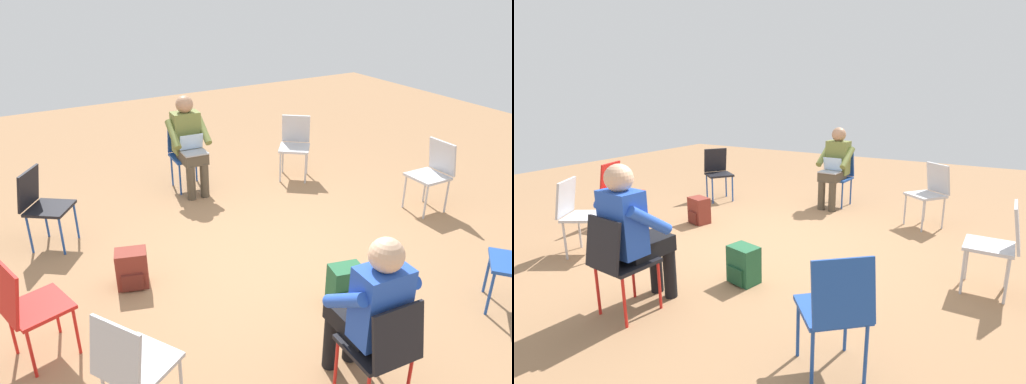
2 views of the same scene
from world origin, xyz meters
TOP-DOWN VIEW (x-y plane):
  - ground_plane at (0.00, 0.00)m, footprint 14.00×14.00m
  - chair_south at (-0.30, -1.94)m, footprint 0.43×0.46m
  - chair_southwest at (-1.73, -1.29)m, footprint 0.57×0.56m
  - chair_west at (-2.21, -0.36)m, footprint 0.53×0.49m
  - chair_northeast at (1.45, 1.67)m, footprint 0.58×0.58m
  - chair_southeast at (1.45, -1.76)m, footprint 0.58×0.59m
  - chair_east at (2.28, -0.01)m, footprint 0.44×0.41m
  - chair_north at (0.01, 2.09)m, footprint 0.42×0.46m
  - chair_northwest at (-1.85, 1.37)m, footprint 0.58×0.57m
  - person_with_laptop at (0.00, 1.92)m, footprint 0.51×0.54m
  - person_in_blue at (-0.29, -1.77)m, footprint 0.51×0.54m
  - backpack_near_laptop_user at (0.22, -0.96)m, footprint 0.32×0.29m
  - backpack_by_empty_chair at (-1.30, 0.22)m, footprint 0.33×0.30m

SIDE VIEW (x-z plane):
  - ground_plane at x=0.00m, z-range 0.00..0.00m
  - backpack_near_laptop_user at x=0.22m, z-range -0.02..0.34m
  - backpack_by_empty_chair at x=-1.30m, z-range -0.02..0.34m
  - chair_south at x=-0.30m, z-range 0.07..0.92m
  - chair_southwest at x=-1.73m, z-range 0.07..0.92m
  - chair_west at x=-2.21m, z-range 0.07..0.92m
  - chair_northeast at x=1.45m, z-range 0.07..0.92m
  - chair_southeast at x=1.45m, z-range 0.07..0.92m
  - chair_east at x=2.28m, z-range 0.07..0.92m
  - chair_north at x=0.01m, z-range 0.07..0.92m
  - chair_northwest at x=-1.85m, z-range 0.07..0.92m
  - person_with_laptop at x=0.00m, z-range 0.07..1.31m
  - person_in_blue at x=-0.29m, z-range 0.07..1.31m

